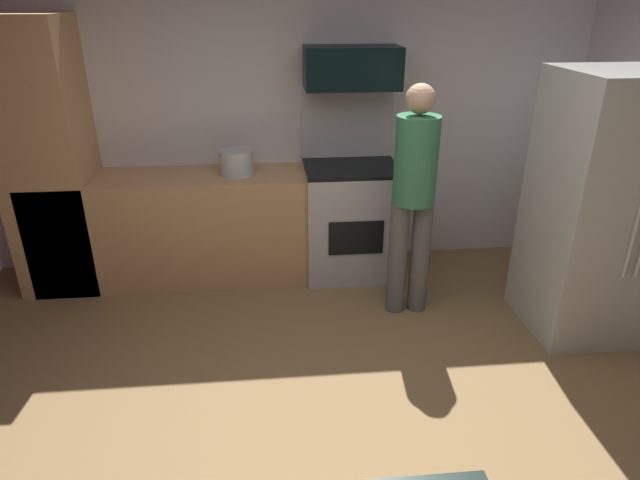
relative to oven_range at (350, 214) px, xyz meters
The scene contains 9 objects.
ground_plane 2.09m from the oven_range, 103.05° to the right, with size 5.20×4.80×0.02m, color olive.
wall_back 0.98m from the oven_range, 141.43° to the left, with size 5.20×0.12×2.60m, color silver.
lower_cabinet_run 1.36m from the oven_range, behind, with size 2.40×0.60×0.90m, color tan.
cabinet_column 2.42m from the oven_range, behind, with size 0.60×0.60×2.10m, color tan.
oven_range is the anchor object (origin of this frame).
microwave 1.19m from the oven_range, 90.00° to the left, with size 0.74×0.38×0.32m, color black.
refrigerator 1.91m from the oven_range, 32.87° to the right, with size 0.83×0.78×1.80m.
person_cook 0.89m from the oven_range, 64.22° to the right, with size 0.31×0.30×1.69m.
stock_pot 1.04m from the oven_range, behind, with size 0.27×0.27×0.20m, color silver.
Camera 1 is at (-0.21, -2.25, 2.21)m, focal length 30.40 mm.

